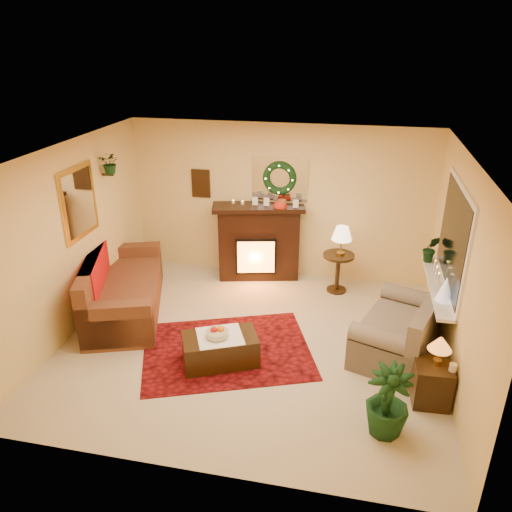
% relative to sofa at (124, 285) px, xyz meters
% --- Properties ---
extents(floor, '(5.00, 5.00, 0.00)m').
position_rel_sofa_xyz_m(floor, '(2.04, -0.47, -0.43)').
color(floor, beige).
rests_on(floor, ground).
extents(ceiling, '(5.00, 5.00, 0.00)m').
position_rel_sofa_xyz_m(ceiling, '(2.04, -0.47, 2.17)').
color(ceiling, white).
rests_on(ceiling, ground).
extents(wall_back, '(5.00, 5.00, 0.00)m').
position_rel_sofa_xyz_m(wall_back, '(2.04, 1.78, 0.87)').
color(wall_back, '#EFD88C').
rests_on(wall_back, ground).
extents(wall_front, '(5.00, 5.00, 0.00)m').
position_rel_sofa_xyz_m(wall_front, '(2.04, -2.72, 0.87)').
color(wall_front, '#EFD88C').
rests_on(wall_front, ground).
extents(wall_left, '(4.50, 4.50, 0.00)m').
position_rel_sofa_xyz_m(wall_left, '(-0.46, -0.47, 0.87)').
color(wall_left, '#EFD88C').
rests_on(wall_left, ground).
extents(wall_right, '(4.50, 4.50, 0.00)m').
position_rel_sofa_xyz_m(wall_right, '(4.54, -0.47, 0.87)').
color(wall_right, '#EFD88C').
rests_on(wall_right, ground).
extents(area_rug, '(2.63, 2.31, 0.01)m').
position_rel_sofa_xyz_m(area_rug, '(1.77, -0.72, -0.42)').
color(area_rug, '#571116').
rests_on(area_rug, floor).
extents(sofa, '(1.62, 2.39, 0.95)m').
position_rel_sofa_xyz_m(sofa, '(0.00, 0.00, 0.00)').
color(sofa, brown).
rests_on(sofa, floor).
extents(red_throw, '(0.85, 1.38, 0.02)m').
position_rel_sofa_xyz_m(red_throw, '(-0.02, 0.16, 0.03)').
color(red_throw, red).
rests_on(red_throw, sofa).
extents(fireplace, '(1.40, 0.72, 1.23)m').
position_rel_sofa_xyz_m(fireplace, '(1.73, 1.57, 0.12)').
color(fireplace, black).
rests_on(fireplace, floor).
extents(poinsettia, '(0.23, 0.23, 0.23)m').
position_rel_sofa_xyz_m(poinsettia, '(2.09, 1.53, 0.87)').
color(poinsettia, red).
rests_on(poinsettia, fireplace).
extents(mantel_candle_a, '(0.05, 0.05, 0.16)m').
position_rel_sofa_xyz_m(mantel_candle_a, '(1.30, 1.57, 0.83)').
color(mantel_candle_a, white).
rests_on(mantel_candle_a, fireplace).
extents(mantel_candle_b, '(0.06, 0.06, 0.17)m').
position_rel_sofa_xyz_m(mantel_candle_b, '(1.46, 1.55, 0.83)').
color(mantel_candle_b, '#EDE0C6').
rests_on(mantel_candle_b, fireplace).
extents(mantel_mirror, '(0.92, 0.02, 0.72)m').
position_rel_sofa_xyz_m(mantel_mirror, '(2.04, 1.76, 1.27)').
color(mantel_mirror, white).
rests_on(mantel_mirror, wall_back).
extents(wreath, '(0.55, 0.11, 0.55)m').
position_rel_sofa_xyz_m(wreath, '(2.04, 1.72, 1.29)').
color(wreath, '#194719').
rests_on(wreath, wall_back).
extents(wall_art, '(0.32, 0.03, 0.48)m').
position_rel_sofa_xyz_m(wall_art, '(0.69, 1.76, 1.12)').
color(wall_art, '#381E11').
rests_on(wall_art, wall_back).
extents(gold_mirror, '(0.03, 0.84, 1.00)m').
position_rel_sofa_xyz_m(gold_mirror, '(-0.44, -0.17, 1.32)').
color(gold_mirror, gold).
rests_on(gold_mirror, wall_left).
extents(hanging_plant, '(0.33, 0.28, 0.36)m').
position_rel_sofa_xyz_m(hanging_plant, '(-0.30, 0.58, 1.54)').
color(hanging_plant, '#194719').
rests_on(hanging_plant, wall_left).
extents(loveseat, '(1.31, 1.69, 0.86)m').
position_rel_sofa_xyz_m(loveseat, '(3.97, -0.25, -0.01)').
color(loveseat, gray).
rests_on(loveseat, floor).
extents(window_frame, '(0.03, 1.86, 1.36)m').
position_rel_sofa_xyz_m(window_frame, '(4.53, 0.08, 1.12)').
color(window_frame, white).
rests_on(window_frame, wall_right).
extents(window_glass, '(0.02, 1.70, 1.22)m').
position_rel_sofa_xyz_m(window_glass, '(4.51, 0.08, 1.12)').
color(window_glass, black).
rests_on(window_glass, wall_right).
extents(window_sill, '(0.22, 1.86, 0.04)m').
position_rel_sofa_xyz_m(window_sill, '(4.42, 0.08, 0.44)').
color(window_sill, white).
rests_on(window_sill, wall_right).
extents(mini_tree, '(0.22, 0.22, 0.32)m').
position_rel_sofa_xyz_m(mini_tree, '(4.44, -0.38, 0.61)').
color(mini_tree, white).
rests_on(mini_tree, window_sill).
extents(sill_plant, '(0.28, 0.23, 0.52)m').
position_rel_sofa_xyz_m(sill_plant, '(4.38, 0.76, 0.66)').
color(sill_plant, '#193813').
rests_on(sill_plant, window_sill).
extents(side_table_round, '(0.62, 0.62, 0.65)m').
position_rel_sofa_xyz_m(side_table_round, '(3.09, 1.30, -0.10)').
color(side_table_round, '#562A21').
rests_on(side_table_round, floor).
extents(lamp_cream, '(0.32, 0.32, 0.49)m').
position_rel_sofa_xyz_m(lamp_cream, '(3.12, 1.28, 0.45)').
color(lamp_cream, '#FFE8B3').
rests_on(lamp_cream, side_table_round).
extents(end_table_square, '(0.42, 0.42, 0.50)m').
position_rel_sofa_xyz_m(end_table_square, '(4.30, -1.21, -0.16)').
color(end_table_square, '#46270E').
rests_on(end_table_square, floor).
extents(lamp_tiffany, '(0.26, 0.26, 0.38)m').
position_rel_sofa_xyz_m(lamp_tiffany, '(4.33, -1.17, 0.32)').
color(lamp_tiffany, orange).
rests_on(lamp_tiffany, end_table_square).
extents(coffee_table, '(1.06, 0.85, 0.39)m').
position_rel_sofa_xyz_m(coffee_table, '(1.76, -0.99, -0.22)').
color(coffee_table, black).
rests_on(coffee_table, floor).
extents(fruit_bowl, '(0.28, 0.28, 0.06)m').
position_rel_sofa_xyz_m(fruit_bowl, '(1.73, -1.00, 0.02)').
color(fruit_bowl, beige).
rests_on(fruit_bowl, coffee_table).
extents(floor_palm, '(1.64, 1.64, 2.44)m').
position_rel_sofa_xyz_m(floor_palm, '(3.78, -1.81, 0.02)').
color(floor_palm, '#296328').
rests_on(floor_palm, floor).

